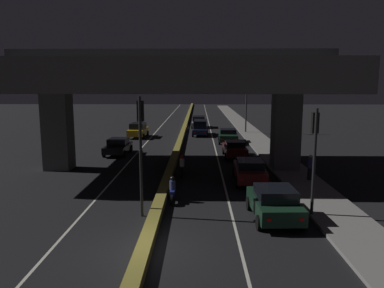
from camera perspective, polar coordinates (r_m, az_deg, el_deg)
ground_plane at (r=14.61m, az=-7.12°, el=-15.88°), size 200.00×200.00×0.00m
lane_line_left_inner at (r=48.80m, az=-5.50°, el=1.88°), size 0.12×126.00×0.00m
lane_line_right_inner at (r=48.51m, az=2.91°, el=1.87°), size 0.12×126.00×0.00m
median_divider at (r=48.50m, az=-1.31°, el=2.11°), size 0.56×126.00×0.40m
sidewalk_right at (r=42.05m, az=9.95°, el=0.72°), size 2.67×126.00×0.16m
elevated_overpass at (r=26.64m, az=-3.27°, el=9.74°), size 23.05×12.49×8.54m
traffic_light_left_of_median at (r=17.28m, az=-7.83°, el=1.24°), size 0.30×0.49×5.62m
traffic_light_right_of_median at (r=17.92m, az=18.16°, el=0.05°), size 0.30×0.49×5.09m
street_lamp at (r=47.13m, az=7.93°, el=7.62°), size 2.27×0.32×8.42m
car_dark_green_lead at (r=17.68m, az=12.43°, el=-8.73°), size 2.17×4.01×1.54m
car_dark_red_second at (r=23.79m, az=8.76°, el=-3.99°), size 2.06×4.25×1.49m
car_dark_red_third at (r=31.81m, az=6.54°, el=-0.74°), size 1.95×4.07×1.40m
car_dark_green_fourth at (r=39.72m, az=5.50°, el=1.29°), size 2.17×4.67×1.45m
car_dark_blue_fifth at (r=45.21m, az=1.27°, el=2.57°), size 1.98×4.66×1.82m
car_white_sixth at (r=53.14m, az=1.06°, el=3.45°), size 2.12×4.15×1.61m
car_black_lead_oncoming at (r=33.60m, az=-11.21°, el=-0.32°), size 2.03×4.16×1.39m
car_taxi_yellow_second_oncoming at (r=43.79m, az=-8.22°, el=2.14°), size 2.07×4.19×1.67m
motorcycle_blue_filtering_near at (r=19.88m, az=-2.98°, el=-7.14°), size 0.32×1.84×1.38m
motorcycle_black_filtering_mid at (r=25.24m, az=-1.52°, el=-3.55°), size 0.32×1.84×1.42m
pedestrian_on_sidewalk at (r=24.75m, az=17.57°, el=-3.42°), size 0.37×0.37×1.61m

